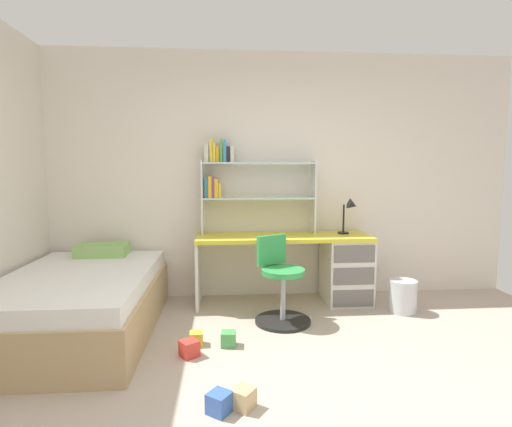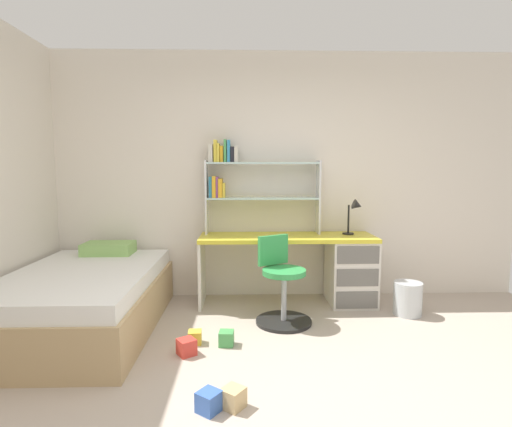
% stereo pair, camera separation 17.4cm
% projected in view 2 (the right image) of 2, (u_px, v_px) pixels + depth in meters
% --- Properties ---
extents(ground_plane, '(5.64, 5.46, 0.02)m').
position_uv_depth(ground_plane, '(288.00, 414.00, 2.35)').
color(ground_plane, '#B2A393').
extents(room_shell, '(5.64, 5.46, 2.69)m').
position_uv_depth(room_shell, '(136.00, 179.00, 3.31)').
color(room_shell, silver).
rests_on(room_shell, ground_plane).
extents(desk, '(1.83, 0.56, 0.73)m').
position_uv_depth(desk, '(332.00, 265.00, 4.24)').
color(desk, gold).
rests_on(desk, ground_plane).
extents(bookshelf_hutch, '(1.23, 0.22, 1.01)m').
position_uv_depth(bookshelf_hutch, '(244.00, 179.00, 4.27)').
color(bookshelf_hutch, silver).
rests_on(bookshelf_hutch, desk).
extents(desk_lamp, '(0.20, 0.17, 0.38)m').
position_uv_depth(desk_lamp, '(355.00, 211.00, 4.22)').
color(desk_lamp, black).
rests_on(desk_lamp, desk).
extents(swivel_chair, '(0.52, 0.52, 0.80)m').
position_uv_depth(swivel_chair, '(282.00, 289.00, 3.70)').
color(swivel_chair, black).
rests_on(swivel_chair, ground_plane).
extents(bed_platform, '(1.23, 1.90, 0.66)m').
position_uv_depth(bed_platform, '(84.00, 300.00, 3.53)').
color(bed_platform, tan).
rests_on(bed_platform, ground_plane).
extents(waste_bin, '(0.27, 0.27, 0.32)m').
position_uv_depth(waste_bin, '(408.00, 299.00, 3.91)').
color(waste_bin, silver).
rests_on(waste_bin, ground_plane).
extents(toy_block_blue_0, '(0.17, 0.17, 0.12)m').
position_uv_depth(toy_block_blue_0, '(209.00, 402.00, 2.35)').
color(toy_block_blue_0, '#3860B7').
rests_on(toy_block_blue_0, ground_plane).
extents(toy_block_yellow_1, '(0.11, 0.11, 0.11)m').
position_uv_depth(toy_block_yellow_1, '(195.00, 337.00, 3.27)').
color(toy_block_yellow_1, gold).
rests_on(toy_block_yellow_1, ground_plane).
extents(toy_block_red_2, '(0.17, 0.17, 0.12)m').
position_uv_depth(toy_block_red_2, '(187.00, 347.00, 3.07)').
color(toy_block_red_2, red).
rests_on(toy_block_red_2, ground_plane).
extents(toy_block_green_3, '(0.12, 0.12, 0.12)m').
position_uv_depth(toy_block_green_3, '(226.00, 338.00, 3.24)').
color(toy_block_green_3, '#479E51').
rests_on(toy_block_green_3, ground_plane).
extents(toy_block_natural_4, '(0.17, 0.17, 0.12)m').
position_uv_depth(toy_block_natural_4, '(233.00, 398.00, 2.39)').
color(toy_block_natural_4, tan).
rests_on(toy_block_natural_4, ground_plane).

